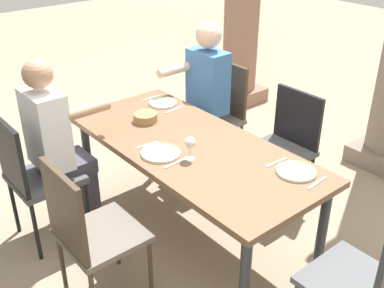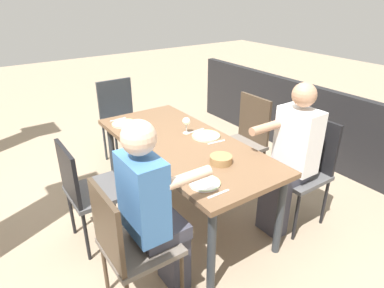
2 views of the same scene
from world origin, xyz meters
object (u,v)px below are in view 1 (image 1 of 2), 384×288
Objects in this scene: plate_2 at (296,171)px; chair_head_east at (372,281)px; diner_woman_green at (59,144)px; chair_west_north at (218,110)px; plate_0 at (163,103)px; dining_table at (191,154)px; bread_basket at (145,117)px; chair_mid_south at (88,229)px; plate_1 at (161,153)px; wine_glass_1 at (190,143)px; diner_man_white at (202,97)px; chair_mid_north at (285,142)px; chair_west_south at (32,172)px.

chair_head_east is at bearing -19.73° from plate_2.
plate_2 is at bearing 33.80° from diner_woman_green.
plate_0 is (-0.01, -0.58, 0.22)m from chair_west_north.
dining_table is at bearing -21.31° from plate_0.
chair_head_east reaches higher than bread_basket.
chair_west_north is 3.89× the size of plate_2.
chair_west_north is at bearing 114.28° from chair_mid_south.
chair_west_north is 3.67× the size of plate_1.
chair_head_east is 5.73× the size of bread_basket.
chair_west_north is (-0.64, 0.84, -0.14)m from dining_table.
chair_head_east is 1.24m from wine_glass_1.
diner_woman_green reaches higher than plate_2.
diner_man_white reaches higher than bread_basket.
chair_west_north reaches higher than chair_mid_north.
dining_table is 10.88× the size of bread_basket.
dining_table is at bearing -45.14° from diner_man_white.
diner_man_white is at bearing 104.01° from bread_basket.
wine_glass_1 is at bearing 32.29° from diner_woman_green.
chair_head_east reaches higher than plate_2.
chair_mid_south reaches higher than bread_basket.
chair_mid_south reaches higher than chair_mid_north.
chair_mid_south is 0.66m from plate_1.
chair_head_east reaches higher than plate_1.
plate_2 is at bearing 160.27° from chair_head_east.
wine_glass_1 is at bearing 41.74° from chair_west_south.
diner_man_white is (-0.00, -0.19, 0.17)m from chair_west_north.
wine_glass_1 is (0.03, 0.71, 0.31)m from chair_mid_south.
chair_head_east is at bearing 9.62° from plate_1.
bread_basket is at bearing -179.11° from chair_head_east.
chair_mid_south is at bearing -117.04° from plate_2.
chair_west_north is 1.67m from chair_west_south.
chair_west_north is at bearing 100.84° from bread_basket.
chair_mid_south is at bearing -62.96° from diner_man_white.
chair_mid_north is at bearing -0.30° from chair_west_north.
wine_glass_1 is (0.80, -0.38, 0.10)m from plate_0.
chair_mid_south is 5.60× the size of bread_basket.
dining_table is 1.42× the size of diner_man_white.
diner_woman_green is 8.60× the size of wine_glass_1.
diner_man_white is (-0.64, 0.65, 0.03)m from dining_table.
diner_woman_green is at bearing 164.43° from chair_mid_south.
bread_basket is (-0.48, -0.03, 0.10)m from dining_table.
dining_table is at bearing 86.02° from plate_1.
chair_mid_north is at bearing 62.76° from diner_woman_green.
chair_west_south is 1.06× the size of chair_mid_north.
chair_west_north is 1.84m from chair_mid_south.
diner_man_white is 0.70m from bread_basket.
diner_man_white is at bearing 162.93° from plate_2.
chair_west_south is at bearing -114.35° from chair_mid_north.
chair_head_east is (1.24, -0.83, 0.03)m from chair_mid_north.
dining_table is 1.99× the size of chair_west_north.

